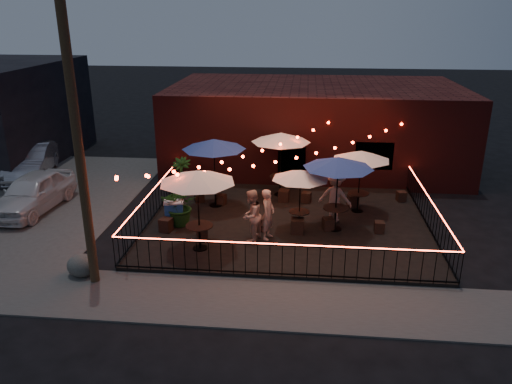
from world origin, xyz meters
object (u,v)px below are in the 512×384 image
(cafe_table_2, at_px, (301,175))
(cooler, at_px, (174,213))
(cafe_table_0, at_px, (197,178))
(boulder, at_px, (82,265))
(cafe_table_1, at_px, (214,145))
(cafe_table_3, at_px, (281,138))
(cafe_table_4, at_px, (338,164))
(utility_pole, at_px, (79,149))
(cafe_table_5, at_px, (361,156))

(cafe_table_2, bearing_deg, cooler, -179.38)
(cafe_table_0, xyz_separation_m, boulder, (-3.16, -1.83, -2.23))
(cafe_table_1, distance_m, cooler, 3.05)
(cafe_table_3, bearing_deg, cafe_table_0, -113.68)
(cafe_table_2, bearing_deg, cafe_table_1, 149.64)
(cafe_table_4, relative_size, boulder, 3.09)
(cafe_table_3, bearing_deg, cafe_table_4, -57.43)
(utility_pole, relative_size, cafe_table_3, 3.01)
(boulder, bearing_deg, cafe_table_4, 26.56)
(cafe_table_5, bearing_deg, cooler, -163.55)
(cooler, bearing_deg, utility_pole, -121.82)
(cafe_table_0, distance_m, cafe_table_3, 5.76)
(cafe_table_0, bearing_deg, utility_pole, -141.37)
(cafe_table_1, height_order, cafe_table_4, cafe_table_1)
(utility_pole, height_order, cafe_table_4, utility_pole)
(utility_pole, bearing_deg, cafe_table_2, 34.24)
(cafe_table_1, bearing_deg, cafe_table_0, -87.62)
(utility_pole, relative_size, cafe_table_4, 2.91)
(utility_pole, height_order, cafe_table_1, utility_pole)
(utility_pole, bearing_deg, cooler, 70.80)
(cafe_table_3, relative_size, boulder, 2.98)
(utility_pole, bearing_deg, cafe_table_3, 56.08)
(cafe_table_2, relative_size, boulder, 2.81)
(cafe_table_0, distance_m, cafe_table_2, 3.69)
(utility_pole, relative_size, cooler, 8.82)
(cafe_table_1, bearing_deg, boulder, -118.15)
(utility_pole, bearing_deg, cafe_table_0, 38.63)
(cooler, bearing_deg, cafe_table_4, -10.91)
(utility_pole, height_order, cafe_table_3, utility_pole)
(cafe_table_0, height_order, cafe_table_1, cafe_table_1)
(cooler, height_order, boulder, cooler)
(cooler, xyz_separation_m, boulder, (-1.86, -3.62, -0.26))
(cafe_table_3, height_order, cooler, cafe_table_3)
(utility_pole, distance_m, cafe_table_1, 6.57)
(cooler, distance_m, boulder, 4.08)
(boulder, bearing_deg, utility_pole, -31.02)
(cafe_table_3, bearing_deg, cafe_table_1, -148.97)
(cafe_table_4, relative_size, cooler, 3.04)
(cafe_table_2, height_order, boulder, cafe_table_2)
(cafe_table_0, relative_size, cafe_table_2, 1.11)
(cafe_table_2, bearing_deg, cafe_table_3, 103.99)
(cafe_table_1, relative_size, boulder, 3.11)
(utility_pole, distance_m, boulder, 3.70)
(cafe_table_0, relative_size, cafe_table_5, 1.04)
(cooler, bearing_deg, cafe_table_2, -12.01)
(cafe_table_1, height_order, cafe_table_2, cafe_table_1)
(cafe_table_5, bearing_deg, cafe_table_2, -138.95)
(utility_pole, height_order, cooler, utility_pole)
(cafe_table_3, xyz_separation_m, cafe_table_5, (3.06, -1.51, -0.24))
(cafe_table_1, bearing_deg, cafe_table_3, 31.03)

